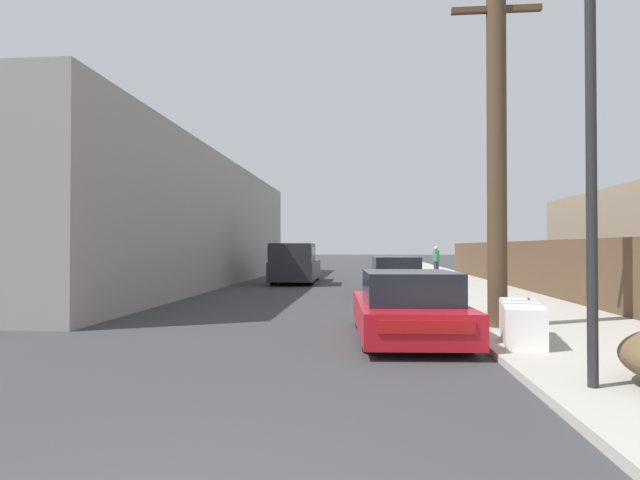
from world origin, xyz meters
name	(u,v)px	position (x,y,z in m)	size (l,w,h in m)	color
sidewalk_curb	(445,280)	(5.30, 23.50, 0.06)	(4.20, 63.00, 0.12)	#ADA89E
discarded_fridge	(521,322)	(3.88, 6.42, 0.45)	(0.96, 1.81, 0.70)	white
parked_sports_car_red	(408,308)	(2.01, 7.12, 0.59)	(2.12, 4.17, 1.29)	red
car_parked_mid	(395,277)	(2.28, 15.64, 0.65)	(1.93, 4.75, 1.39)	#5B1E19
pickup_truck	(295,264)	(-2.11, 21.14, 0.94)	(2.14, 5.37, 1.90)	#232328
utility_pole	(497,147)	(3.89, 8.02, 3.79)	(1.80, 0.39, 7.21)	#4C3826
street_lamp	(591,129)	(3.83, 3.62, 3.11)	(0.26, 0.26, 5.22)	#232326
wooden_fence	(545,268)	(7.25, 14.94, 1.04)	(0.08, 33.27, 1.85)	brown
building_left_block	(161,223)	(-8.33, 20.21, 2.85)	(7.00, 25.78, 5.69)	gray
pedestrian	(436,261)	(5.22, 26.15, 0.98)	(0.34, 0.34, 1.67)	#282D42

